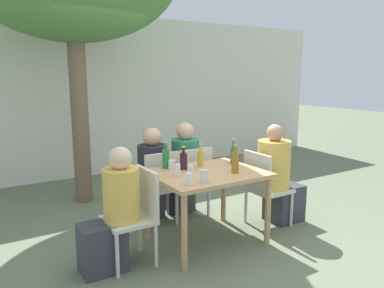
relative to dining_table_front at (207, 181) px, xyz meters
The scene contains 21 objects.
ground_plane 0.68m from the dining_table_front, ahead, with size 30.00×30.00×0.00m, color #667056.
cafe_building_wall 3.44m from the dining_table_front, 90.00° to the left, with size 10.00×0.08×2.80m.
dining_table_front is the anchor object (origin of this frame).
patio_chair_0 0.82m from the dining_table_front, behind, with size 0.44×0.44×0.90m.
patio_chair_1 0.82m from the dining_table_front, ahead, with size 0.44×0.44×0.90m.
patio_chair_2 0.74m from the dining_table_front, 108.55° to the left, with size 0.44×0.44×0.90m.
patio_chair_3 0.74m from the dining_table_front, 71.45° to the left, with size 0.44×0.44×0.90m.
person_seated_0 1.06m from the dining_table_front, behind, with size 0.57×0.34×1.15m.
person_seated_1 1.04m from the dining_table_front, ahead, with size 0.59×0.39×1.22m.
person_seated_2 0.96m from the dining_table_front, 104.01° to the left, with size 0.36×0.58×1.16m.
person_seated_3 0.95m from the dining_table_front, 75.97° to the left, with size 0.35×0.57×1.20m.
amber_bottle_0 0.36m from the dining_table_front, 40.01° to the right, with size 0.08×0.08×0.30m.
oil_cruet_1 0.32m from the dining_table_front, 72.92° to the left, with size 0.07×0.07×0.25m.
wine_bottle_2 0.34m from the dining_table_front, 125.01° to the left, with size 0.08×0.08×0.25m.
green_bottle_3 0.51m from the dining_table_front, 16.30° to the left, with size 0.07×0.07×0.29m.
green_bottle_4 0.52m from the dining_table_front, 128.18° to the left, with size 0.08×0.08×0.29m.
drinking_glass_0 0.53m from the dining_table_front, 143.15° to the right, with size 0.07×0.07×0.11m.
drinking_glass_1 0.22m from the dining_table_front, 153.81° to the left, with size 0.07×0.07×0.08m.
drinking_glass_2 0.40m from the dining_table_front, 128.38° to the right, with size 0.08×0.08×0.12m.
drinking_glass_3 0.38m from the dining_table_front, behind, with size 0.06×0.06×0.12m.
drinking_glass_4 0.42m from the dining_table_front, 133.19° to the left, with size 0.08×0.08×0.10m.
Camera 1 is at (-2.14, -3.14, 1.79)m, focal length 35.00 mm.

